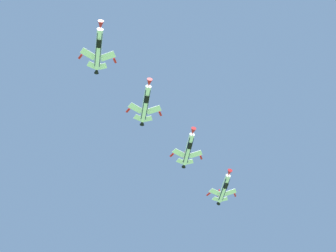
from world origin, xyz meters
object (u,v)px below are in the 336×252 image
fighter_jet_lead (99,48)px  fighter_jet_right_wing (188,149)px  fighter_jet_left_wing (146,103)px  fighter_jet_left_outer (224,188)px

fighter_jet_lead → fighter_jet_right_wing: 41.37m
fighter_jet_left_wing → fighter_jet_right_wing: bearing=-135.9°
fighter_jet_left_wing → fighter_jet_left_outer: 42.49m
fighter_jet_right_wing → fighter_jet_left_outer: fighter_jet_right_wing is taller
fighter_jet_left_outer → fighter_jet_lead: bearing=43.1°
fighter_jet_left_wing → fighter_jet_lead: bearing=40.7°
fighter_jet_left_wing → fighter_jet_left_outer: fighter_jet_left_outer is taller
fighter_jet_right_wing → fighter_jet_left_wing: bearing=44.1°
fighter_jet_right_wing → fighter_jet_left_outer: size_ratio=1.00×
fighter_jet_left_outer → fighter_jet_right_wing: bearing=44.2°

